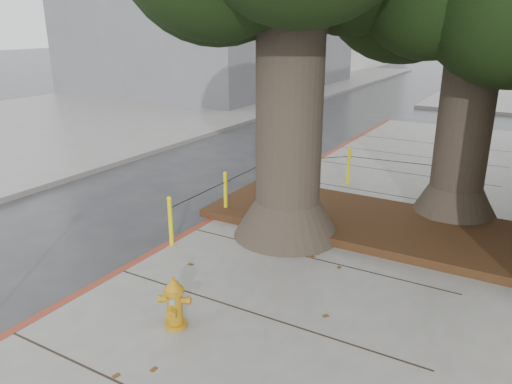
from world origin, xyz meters
TOP-DOWN VIEW (x-y plane):
  - ground at (0.00, 0.00)m, footprint 140.00×140.00m
  - sidewalk_opposite at (-14.00, 10.00)m, footprint 14.00×60.00m
  - curb_red at (-2.00, 2.50)m, footprint 0.14×26.00m
  - planter_bed at (0.90, 3.90)m, footprint 6.40×2.60m
  - bollard_ring at (-0.87, 4.38)m, footprint 3.79×5.39m
  - fire_hydrant at (-0.20, -0.80)m, footprint 0.40×0.40m
  - car_dark at (-9.07, 19.60)m, footprint 1.96×4.21m

SIDE VIEW (x-z plane):
  - ground at x=0.00m, z-range 0.00..0.00m
  - sidewalk_opposite at x=-14.00m, z-range 0.00..0.15m
  - curb_red at x=-2.00m, z-range -0.01..0.15m
  - planter_bed at x=0.90m, z-range 0.15..0.31m
  - fire_hydrant at x=-0.20m, z-range 0.14..0.88m
  - car_dark at x=-9.07m, z-range 0.00..1.19m
  - bollard_ring at x=-0.87m, z-range 0.19..1.14m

